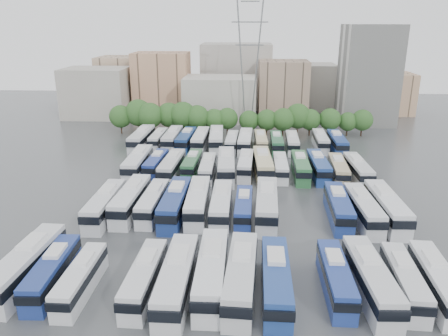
# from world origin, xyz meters

# --- Properties ---
(ground) EXTENTS (220.00, 220.00, 0.00)m
(ground) POSITION_xyz_m (0.00, 0.00, 0.00)
(ground) COLOR #424447
(ground) RESTS_ON ground
(tree_line) EXTENTS (64.67, 7.95, 8.48)m
(tree_line) POSITION_xyz_m (-3.72, 42.13, 4.44)
(tree_line) COLOR black
(tree_line) RESTS_ON ground
(city_buildings) EXTENTS (102.00, 35.00, 20.00)m
(city_buildings) POSITION_xyz_m (-7.46, 71.86, 7.87)
(city_buildings) COLOR #9E998E
(city_buildings) RESTS_ON ground
(apartment_tower) EXTENTS (14.00, 14.00, 26.00)m
(apartment_tower) POSITION_xyz_m (34.00, 58.00, 13.00)
(apartment_tower) COLOR silver
(apartment_tower) RESTS_ON ground
(electricity_pylon) EXTENTS (9.00, 6.91, 33.83)m
(electricity_pylon) POSITION_xyz_m (2.00, 50.00, 18.66)
(electricity_pylon) COLOR slate
(electricity_pylon) RESTS_ON ground
(bus_r0_s0) EXTENTS (3.56, 13.65, 4.25)m
(bus_r0_s0) POSITION_xyz_m (-21.43, -23.23, 2.08)
(bus_r0_s0) COLOR silver
(bus_r0_s0) RESTS_ON ground
(bus_r0_s1) EXTENTS (2.98, 11.67, 3.63)m
(bus_r0_s1) POSITION_xyz_m (-18.37, -23.84, 1.78)
(bus_r0_s1) COLOR navy
(bus_r0_s1) RESTS_ON ground
(bus_r0_s2) EXTENTS (2.44, 10.81, 3.39)m
(bus_r0_s2) POSITION_xyz_m (-14.97, -24.82, 1.66)
(bus_r0_s2) COLOR silver
(bus_r0_s2) RESTS_ON ground
(bus_r0_s4) EXTENTS (2.85, 11.65, 3.63)m
(bus_r0_s4) POSITION_xyz_m (-8.36, -24.42, 1.78)
(bus_r0_s4) COLOR silver
(bus_r0_s4) RESTS_ON ground
(bus_r0_s5) EXTENTS (3.02, 13.41, 4.20)m
(bus_r0_s5) POSITION_xyz_m (-4.90, -24.89, 2.06)
(bus_r0_s5) COLOR silver
(bus_r0_s5) RESTS_ON ground
(bus_r0_s6) EXTENTS (3.02, 13.48, 4.22)m
(bus_r0_s6) POSITION_xyz_m (-1.50, -23.44, 2.07)
(bus_r0_s6) COLOR silver
(bus_r0_s6) RESTS_ON ground
(bus_r0_s7) EXTENTS (3.57, 13.46, 4.18)m
(bus_r0_s7) POSITION_xyz_m (1.58, -24.03, 2.05)
(bus_r0_s7) COLOR silver
(bus_r0_s7) RESTS_ON ground
(bus_r0_s8) EXTENTS (2.98, 12.89, 4.03)m
(bus_r0_s8) POSITION_xyz_m (5.13, -24.37, 1.98)
(bus_r0_s8) COLOR navy
(bus_r0_s8) RESTS_ON ground
(bus_r0_s10) EXTENTS (2.56, 11.42, 3.58)m
(bus_r0_s10) POSITION_xyz_m (11.35, -23.24, 1.76)
(bus_r0_s10) COLOR navy
(bus_r0_s10) RESTS_ON ground
(bus_r0_s11) EXTENTS (3.43, 13.09, 4.07)m
(bus_r0_s11) POSITION_xyz_m (14.73, -23.75, 2.00)
(bus_r0_s11) COLOR silver
(bus_r0_s11) RESTS_ON ground
(bus_r0_s12) EXTENTS (3.00, 11.39, 3.54)m
(bus_r0_s12) POSITION_xyz_m (18.23, -23.40, 1.74)
(bus_r0_s12) COLOR silver
(bus_r0_s12) RESTS_ON ground
(bus_r0_s13) EXTENTS (3.23, 12.09, 3.76)m
(bus_r0_s13) POSITION_xyz_m (21.44, -23.45, 1.84)
(bus_r0_s13) COLOR silver
(bus_r0_s13) RESTS_ON ground
(bus_r1_s1) EXTENTS (2.84, 12.84, 4.02)m
(bus_r1_s1) POSITION_xyz_m (-18.20, -6.63, 1.98)
(bus_r1_s1) COLOR silver
(bus_r1_s1) RESTS_ON ground
(bus_r1_s2) EXTENTS (3.28, 13.37, 4.17)m
(bus_r1_s2) POSITION_xyz_m (-14.94, -4.77, 2.05)
(bus_r1_s2) COLOR silver
(bus_r1_s2) RESTS_ON ground
(bus_r1_s3) EXTENTS (2.92, 12.01, 3.75)m
(bus_r1_s3) POSITION_xyz_m (-11.61, -5.01, 1.84)
(bus_r1_s3) COLOR silver
(bus_r1_s3) RESTS_ON ground
(bus_r1_s4) EXTENTS (3.13, 13.53, 4.23)m
(bus_r1_s4) POSITION_xyz_m (-8.23, -5.70, 2.08)
(bus_r1_s4) COLOR navy
(bus_r1_s4) RESTS_ON ground
(bus_r1_s5) EXTENTS (3.18, 13.23, 4.13)m
(bus_r1_s5) POSITION_xyz_m (-5.07, -4.88, 2.03)
(bus_r1_s5) COLOR silver
(bus_r1_s5) RESTS_ON ground
(bus_r1_s6) EXTENTS (2.78, 12.56, 3.94)m
(bus_r1_s6) POSITION_xyz_m (-1.60, -5.65, 1.93)
(bus_r1_s6) COLOR silver
(bus_r1_s6) RESTS_ON ground
(bus_r1_s7) EXTENTS (2.59, 10.92, 3.41)m
(bus_r1_s7) POSITION_xyz_m (1.60, -5.80, 1.67)
(bus_r1_s7) COLOR navy
(bus_r1_s7) RESTS_ON ground
(bus_r1_s8) EXTENTS (3.56, 13.81, 4.30)m
(bus_r1_s8) POSITION_xyz_m (4.88, -5.45, 2.11)
(bus_r1_s8) COLOR silver
(bus_r1_s8) RESTS_ON ground
(bus_r1_s11) EXTENTS (3.17, 12.52, 3.90)m
(bus_r1_s11) POSITION_xyz_m (14.99, -5.35, 1.92)
(bus_r1_s11) COLOR navy
(bus_r1_s11) RESTS_ON ground
(bus_r1_s12) EXTENTS (3.28, 12.82, 3.99)m
(bus_r1_s12) POSITION_xyz_m (18.28, -6.03, 1.96)
(bus_r1_s12) COLOR silver
(bus_r1_s12) RESTS_ON ground
(bus_r1_s13) EXTENTS (3.29, 13.64, 4.26)m
(bus_r1_s13) POSITION_xyz_m (21.61, -5.49, 2.09)
(bus_r1_s13) COLOR silver
(bus_r1_s13) RESTS_ON ground
(bus_r2_s1) EXTENTS (3.06, 13.55, 4.24)m
(bus_r2_s1) POSITION_xyz_m (-18.08, 12.29, 2.08)
(bus_r2_s1) COLOR silver
(bus_r2_s1) RESTS_ON ground
(bus_r2_s2) EXTENTS (2.98, 11.25, 3.50)m
(bus_r2_s2) POSITION_xyz_m (-14.90, 13.13, 1.72)
(bus_r2_s2) COLOR navy
(bus_r2_s2) RESTS_ON ground
(bus_r2_s3) EXTENTS (3.34, 12.70, 3.95)m
(bus_r2_s3) POSITION_xyz_m (-11.58, 11.08, 1.94)
(bus_r2_s3) COLOR silver
(bus_r2_s3) RESTS_ON ground
(bus_r2_s4) EXTENTS (2.88, 11.33, 3.53)m
(bus_r2_s4) POSITION_xyz_m (-8.19, 13.14, 1.73)
(bus_r2_s4) COLOR #2A6338
(bus_r2_s4) RESTS_ON ground
(bus_r2_s5) EXTENTS (2.49, 11.21, 3.51)m
(bus_r2_s5) POSITION_xyz_m (-5.09, 10.89, 1.72)
(bus_r2_s5) COLOR silver
(bus_r2_s5) RESTS_ON ground
(bus_r2_s6) EXTENTS (3.58, 13.73, 4.27)m
(bus_r2_s6) POSITION_xyz_m (-1.77, 11.65, 2.10)
(bus_r2_s6) COLOR silver
(bus_r2_s6) RESTS_ON ground
(bus_r2_s7) EXTENTS (3.04, 11.70, 3.64)m
(bus_r2_s7) POSITION_xyz_m (1.72, 13.20, 1.79)
(bus_r2_s7) COLOR silver
(bus_r2_s7) RESTS_ON ground
(bus_r2_s8) EXTENTS (3.59, 13.59, 4.22)m
(bus_r2_s8) POSITION_xyz_m (4.83, 12.75, 2.07)
(bus_r2_s8) COLOR beige
(bus_r2_s8) RESTS_ON ground
(bus_r2_s9) EXTENTS (2.55, 11.01, 3.45)m
(bus_r2_s9) POSITION_xyz_m (8.02, 12.56, 1.69)
(bus_r2_s9) COLOR silver
(bus_r2_s9) RESTS_ON ground
(bus_r2_s10) EXTENTS (2.80, 12.12, 3.79)m
(bus_r2_s10) POSITION_xyz_m (11.60, 12.34, 1.86)
(bus_r2_s10) COLOR #2D6A3A
(bus_r2_s10) RESTS_ON ground
(bus_r2_s11) EXTENTS (3.01, 12.44, 3.88)m
(bus_r2_s11) POSITION_xyz_m (14.85, 12.76, 1.91)
(bus_r2_s11) COLOR navy
(bus_r2_s11) RESTS_ON ground
(bus_r2_s12) EXTENTS (3.11, 11.71, 3.64)m
(bus_r2_s12) POSITION_xyz_m (18.19, 11.54, 1.79)
(bus_r2_s12) COLOR tan
(bus_r2_s12) RESTS_ON ground
(bus_r2_s13) EXTENTS (3.10, 12.31, 3.84)m
(bus_r2_s13) POSITION_xyz_m (21.52, 11.31, 1.88)
(bus_r2_s13) COLOR silver
(bus_r2_s13) RESTS_ON ground
(bus_r3_s0) EXTENTS (3.35, 13.72, 4.28)m
(bus_r3_s0) POSITION_xyz_m (-21.45, 29.34, 2.10)
(bus_r3_s0) COLOR silver
(bus_r3_s0) RESTS_ON ground
(bus_r3_s1) EXTENTS (2.65, 10.99, 3.43)m
(bus_r3_s1) POSITION_xyz_m (-18.12, 31.04, 1.68)
(bus_r3_s1) COLOR silver
(bus_r3_s1) RESTS_ON ground
(bus_r3_s2) EXTENTS (3.02, 12.94, 4.05)m
(bus_r3_s2) POSITION_xyz_m (-14.72, 30.28, 1.99)
(bus_r3_s2) COLOR silver
(bus_r3_s2) RESTS_ON ground
(bus_r3_s3) EXTENTS (3.33, 12.58, 3.91)m
(bus_r3_s3) POSITION_xyz_m (-11.58, 29.77, 1.92)
(bus_r3_s3) COLOR navy
(bus_r3_s3) RESTS_ON ground
(bus_r3_s4) EXTENTS (3.05, 12.72, 3.97)m
(bus_r3_s4) POSITION_xyz_m (-8.40, 29.77, 1.95)
(bus_r3_s4) COLOR silver
(bus_r3_s4) RESTS_ON ground
(bus_r3_s5) EXTENTS (3.62, 13.60, 4.23)m
(bus_r3_s5) POSITION_xyz_m (-4.92, 30.07, 2.07)
(bus_r3_s5) COLOR silver
(bus_r3_s5) RESTS_ON ground
(bus_r3_s6) EXTENTS (2.69, 11.06, 3.45)m
(bus_r3_s6) POSITION_xyz_m (-1.47, 29.31, 1.69)
(bus_r3_s6) COLOR silver
(bus_r3_s6) RESTS_ON ground
(bus_r3_s7) EXTENTS (3.28, 12.78, 3.98)m
(bus_r3_s7) POSITION_xyz_m (1.46, 29.05, 1.95)
(bus_r3_s7) COLOR white
(bus_r3_s7) RESTS_ON ground
(bus_r3_s8) EXTENTS (2.80, 11.44, 3.57)m
(bus_r3_s8) POSITION_xyz_m (4.86, 29.82, 1.75)
(bus_r3_s8) COLOR beige
(bus_r3_s8) RESTS_ON ground
(bus_r3_s9) EXTENTS (2.56, 11.44, 3.59)m
(bus_r3_s9) POSITION_xyz_m (8.27, 28.90, 1.76)
(bus_r3_s9) COLOR #2A6340
(bus_r3_s9) RESTS_ON ground
(bus_r3_s10) EXTENTS (2.89, 11.54, 3.60)m
(bus_r3_s10) POSITION_xyz_m (11.66, 29.25, 1.77)
(bus_r3_s10) COLOR silver
(bus_r3_s10) RESTS_ON ground
(bus_r3_s12) EXTENTS (2.77, 11.67, 3.64)m
(bus_r3_s12) POSITION_xyz_m (18.01, 31.08, 1.79)
(bus_r3_s12) COLOR silver
(bus_r3_s12) RESTS_ON ground
(bus_r3_s13) EXTENTS (2.70, 12.26, 3.84)m
(bus_r3_s13) POSITION_xyz_m (21.32, 29.45, 1.89)
(bus_r3_s13) COLOR navy
(bus_r3_s13) RESTS_ON ground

